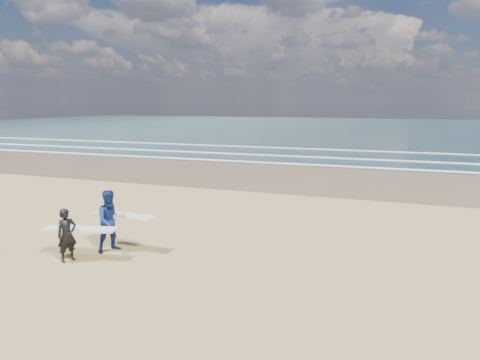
% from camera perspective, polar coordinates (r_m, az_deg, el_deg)
% --- Properties ---
extents(ocean, '(220.00, 100.00, 0.02)m').
position_cam_1_polar(ocean, '(82.37, 27.87, 5.86)').
color(ocean, '#193039').
rests_on(ocean, ground).
extents(surfer_near, '(2.26, 1.22, 1.63)m').
position_cam_1_polar(surfer_near, '(14.00, -21.81, -6.71)').
color(surfer_near, black).
rests_on(surfer_near, ground).
extents(surfer_far, '(2.23, 1.29, 2.00)m').
position_cam_1_polar(surfer_far, '(14.42, -16.73, -5.19)').
color(surfer_far, '#0E1D50').
rests_on(surfer_far, ground).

